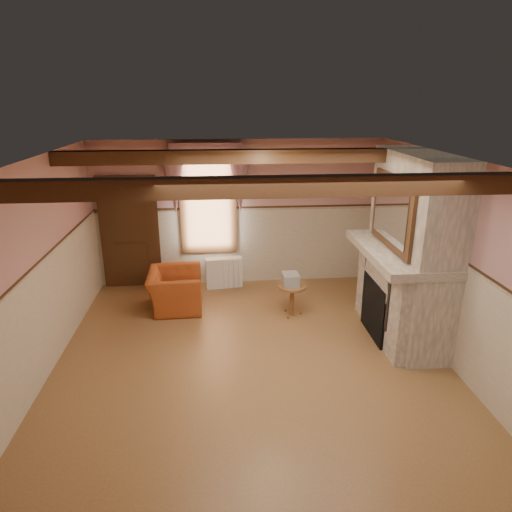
{
  "coord_description": "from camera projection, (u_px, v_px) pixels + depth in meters",
  "views": [
    {
      "loc": [
        -0.42,
        -5.56,
        3.52
      ],
      "look_at": [
        0.13,
        0.8,
        1.29
      ],
      "focal_mm": 32.0,
      "sensor_mm": 36.0,
      "label": 1
    }
  ],
  "objects": [
    {
      "name": "floor",
      "position": [
        252.0,
        361.0,
        6.43
      ],
      "size": [
        5.5,
        6.0,
        0.01
      ],
      "primitive_type": "cube",
      "color": "brown",
      "rests_on": "ground"
    },
    {
      "name": "ceiling",
      "position": [
        251.0,
        160.0,
        5.5
      ],
      "size": [
        5.5,
        6.0,
        0.01
      ],
      "primitive_type": "cube",
      "color": "silver",
      "rests_on": "wall_back"
    },
    {
      "name": "wall_back",
      "position": [
        240.0,
        213.0,
        8.79
      ],
      "size": [
        5.5,
        0.02,
        2.8
      ],
      "primitive_type": "cube",
      "color": "tan",
      "rests_on": "floor"
    },
    {
      "name": "wall_front",
      "position": [
        285.0,
        422.0,
        3.14
      ],
      "size": [
        5.5,
        0.02,
        2.8
      ],
      "primitive_type": "cube",
      "color": "tan",
      "rests_on": "floor"
    },
    {
      "name": "wall_left",
      "position": [
        34.0,
        275.0,
        5.74
      ],
      "size": [
        0.02,
        6.0,
        2.8
      ],
      "primitive_type": "cube",
      "color": "tan",
      "rests_on": "floor"
    },
    {
      "name": "wall_right",
      "position": [
        453.0,
        262.0,
        6.19
      ],
      "size": [
        0.02,
        6.0,
        2.8
      ],
      "primitive_type": "cube",
      "color": "tan",
      "rests_on": "floor"
    },
    {
      "name": "wainscot",
      "position": [
        252.0,
        313.0,
        6.18
      ],
      "size": [
        5.5,
        6.0,
        1.5
      ],
      "primitive_type": null,
      "color": "beige",
      "rests_on": "floor"
    },
    {
      "name": "chair_rail",
      "position": [
        251.0,
        261.0,
        5.93
      ],
      "size": [
        5.5,
        6.0,
        0.08
      ],
      "primitive_type": null,
      "color": "black",
      "rests_on": "wainscot"
    },
    {
      "name": "firebox",
      "position": [
        378.0,
        308.0,
        7.0
      ],
      "size": [
        0.2,
        0.95,
        0.9
      ],
      "primitive_type": "cube",
      "color": "black",
      "rests_on": "floor"
    },
    {
      "name": "armchair",
      "position": [
        175.0,
        290.0,
        7.97
      ],
      "size": [
        0.93,
        1.06,
        0.67
      ],
      "primitive_type": "imported",
      "rotation": [
        0.0,
        0.0,
        1.6
      ],
      "color": "#994219",
      "rests_on": "floor"
    },
    {
      "name": "side_table",
      "position": [
        292.0,
        300.0,
        7.71
      ],
      "size": [
        0.59,
        0.59,
        0.55
      ],
      "primitive_type": "cylinder",
      "rotation": [
        0.0,
        0.0,
        -0.26
      ],
      "color": "brown",
      "rests_on": "floor"
    },
    {
      "name": "book_stack",
      "position": [
        290.0,
        279.0,
        7.59
      ],
      "size": [
        0.27,
        0.33,
        0.2
      ],
      "primitive_type": "cube",
      "rotation": [
        0.0,
        0.0,
        0.03
      ],
      "color": "#B7AD8C",
      "rests_on": "side_table"
    },
    {
      "name": "radiator",
      "position": [
        224.0,
        273.0,
        8.84
      ],
      "size": [
        0.72,
        0.27,
        0.6
      ],
      "primitive_type": "cube",
      "rotation": [
        0.0,
        0.0,
        0.13
      ],
      "color": "silver",
      "rests_on": "floor"
    },
    {
      "name": "bowl",
      "position": [
        406.0,
        250.0,
        6.51
      ],
      "size": [
        0.33,
        0.33,
        0.08
      ],
      "primitive_type": "imported",
      "color": "brown",
      "rests_on": "mantel"
    },
    {
      "name": "mantel_clock",
      "position": [
        385.0,
        229.0,
        7.32
      ],
      "size": [
        0.14,
        0.24,
        0.2
      ],
      "primitive_type": "cube",
      "color": "black",
      "rests_on": "mantel"
    },
    {
      "name": "oil_lamp",
      "position": [
        390.0,
        231.0,
        7.07
      ],
      "size": [
        0.11,
        0.11,
        0.28
      ],
      "primitive_type": "cylinder",
      "color": "orange",
      "rests_on": "mantel"
    },
    {
      "name": "candle_red",
      "position": [
        423.0,
        260.0,
        5.96
      ],
      "size": [
        0.06,
        0.06,
        0.16
      ],
      "primitive_type": "cylinder",
      "color": "#AE1529",
      "rests_on": "mantel"
    },
    {
      "name": "jar_yellow",
      "position": [
        417.0,
        257.0,
        6.14
      ],
      "size": [
        0.06,
        0.06,
        0.12
      ],
      "primitive_type": "cylinder",
      "color": "yellow",
      "rests_on": "mantel"
    },
    {
      "name": "fireplace",
      "position": [
        412.0,
        249.0,
        6.73
      ],
      "size": [
        0.85,
        2.0,
        2.8
      ],
      "primitive_type": "cube",
      "color": "gray",
      "rests_on": "floor"
    },
    {
      "name": "mantel",
      "position": [
        400.0,
        252.0,
        6.72
      ],
      "size": [
        1.05,
        2.05,
        0.12
      ],
      "primitive_type": "cube",
      "color": "gray",
      "rests_on": "fireplace"
    },
    {
      "name": "overmantel_mirror",
      "position": [
        392.0,
        212.0,
        6.51
      ],
      "size": [
        0.06,
        1.44,
        1.04
      ],
      "primitive_type": "cube",
      "color": "silver",
      "rests_on": "fireplace"
    },
    {
      "name": "door",
      "position": [
        130.0,
        234.0,
        8.68
      ],
      "size": [
        1.1,
        0.1,
        2.1
      ],
      "primitive_type": "cube",
      "color": "black",
      "rests_on": "floor"
    },
    {
      "name": "window",
      "position": [
        208.0,
        202.0,
        8.63
      ],
      "size": [
        1.06,
        0.08,
        2.02
      ],
      "primitive_type": "cube",
      "color": "white",
      "rests_on": "wall_back"
    },
    {
      "name": "window_drapes",
      "position": [
        207.0,
        170.0,
        8.34
      ],
      "size": [
        1.3,
        0.14,
        1.4
      ],
      "primitive_type": "cube",
      "color": "gray",
      "rests_on": "wall_back"
    },
    {
      "name": "ceiling_beam_front",
      "position": [
        260.0,
        187.0,
        4.41
      ],
      "size": [
        5.5,
        0.18,
        0.2
      ],
      "primitive_type": "cube",
      "color": "black",
      "rests_on": "ceiling"
    },
    {
      "name": "ceiling_beam_back",
      "position": [
        245.0,
        156.0,
        6.66
      ],
      "size": [
        5.5,
        0.18,
        0.2
      ],
      "primitive_type": "cube",
      "color": "black",
      "rests_on": "ceiling"
    }
  ]
}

